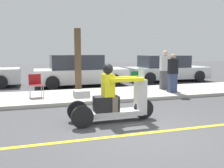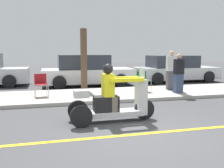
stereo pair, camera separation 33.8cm
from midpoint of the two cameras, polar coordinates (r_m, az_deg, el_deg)
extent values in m
plane|color=#424244|center=(5.58, 5.51, -11.19)|extent=(60.00, 60.00, 0.00)
cube|color=gold|center=(5.45, 1.75, -11.60)|extent=(24.00, 0.12, 0.01)
cube|color=#B2ADA3|center=(9.83, -5.08, -2.55)|extent=(28.00, 2.80, 0.12)
cylinder|color=black|center=(6.66, 5.79, -5.69)|extent=(0.53, 0.10, 0.53)
cylinder|color=black|center=(5.90, -8.47, -7.50)|extent=(0.53, 0.10, 0.53)
cylinder|color=black|center=(6.50, -9.36, -6.10)|extent=(0.53, 0.10, 0.53)
cube|color=silver|center=(6.38, -1.53, -6.74)|extent=(1.56, 0.44, 0.13)
cube|color=black|center=(6.28, -2.90, -4.54)|extent=(0.62, 0.34, 0.39)
cube|color=silver|center=(6.55, 5.03, -2.87)|extent=(0.24, 0.34, 0.92)
cube|color=silver|center=(6.48, 5.26, 2.44)|extent=(0.03, 0.31, 0.30)
cube|color=silver|center=(6.10, -8.59, -2.26)|extent=(0.36, 0.34, 0.18)
cube|color=yellow|center=(6.21, -2.49, -0.27)|extent=(0.26, 0.38, 0.55)
sphere|color=black|center=(6.17, -2.51, 3.45)|extent=(0.26, 0.26, 0.26)
cube|color=#726656|center=(6.22, -1.01, -4.66)|extent=(0.14, 0.14, 0.39)
cube|color=#726656|center=(6.44, -1.62, -4.22)|extent=(0.14, 0.14, 0.39)
cube|color=yellow|center=(6.14, 1.99, 0.92)|extent=(0.88, 0.09, 0.09)
cube|color=yellow|center=(6.51, 0.80, 1.32)|extent=(0.88, 0.09, 0.09)
cube|color=#515156|center=(11.06, 11.04, 0.92)|extent=(0.38, 0.27, 0.81)
cube|color=silver|center=(11.00, 11.14, 4.69)|extent=(0.42, 0.27, 0.64)
sphere|color=beige|center=(10.99, 11.20, 6.93)|extent=(0.22, 0.22, 0.22)
cube|color=#38476B|center=(10.30, 12.72, 0.21)|extent=(0.34, 0.24, 0.75)
cube|color=black|center=(10.24, 12.83, 3.93)|extent=(0.38, 0.24, 0.59)
sphere|color=tan|center=(10.22, 12.90, 6.15)|extent=(0.20, 0.20, 0.20)
cylinder|color=#A5A8AD|center=(9.23, -19.12, -1.86)|extent=(0.02, 0.02, 0.44)
cylinder|color=#A5A8AD|center=(9.28, -16.42, -1.69)|extent=(0.02, 0.02, 0.44)
cylinder|color=#A5A8AD|center=(9.66, -19.40, -1.46)|extent=(0.02, 0.02, 0.44)
cylinder|color=#A5A8AD|center=(9.71, -16.82, -1.30)|extent=(0.02, 0.02, 0.44)
cube|color=maroon|center=(9.43, -18.00, -0.19)|extent=(0.49, 0.49, 0.02)
cube|color=maroon|center=(9.63, -18.21, 1.03)|extent=(0.44, 0.08, 0.38)
cylinder|color=#A5A8AD|center=(10.03, 4.62, -0.71)|extent=(0.02, 0.02, 0.44)
cylinder|color=#A5A8AD|center=(10.25, 6.78, -0.56)|extent=(0.02, 0.02, 0.44)
cylinder|color=#A5A8AD|center=(10.41, 3.45, -0.39)|extent=(0.02, 0.02, 0.44)
cylinder|color=#A5A8AD|center=(10.62, 5.55, -0.25)|extent=(0.02, 0.02, 0.44)
cube|color=#19662D|center=(10.30, 5.11, 0.79)|extent=(0.49, 0.49, 0.02)
cube|color=#19662D|center=(10.47, 4.53, 1.90)|extent=(0.44, 0.08, 0.38)
cylinder|color=black|center=(12.91, -24.81, 0.39)|extent=(0.64, 0.22, 0.64)
cylinder|color=black|center=(14.60, -24.00, 1.20)|extent=(0.64, 0.22, 0.64)
cube|color=silver|center=(15.03, 11.85, 2.57)|extent=(4.82, 1.84, 0.65)
cube|color=#2D333D|center=(14.87, 11.10, 5.12)|extent=(2.65, 1.66, 0.68)
cylinder|color=black|center=(15.13, 18.73, 1.66)|extent=(0.64, 0.22, 0.64)
cylinder|color=black|center=(16.64, 14.97, 2.32)|extent=(0.64, 0.22, 0.64)
cylinder|color=black|center=(13.51, 7.95, 1.32)|extent=(0.64, 0.22, 0.64)
cylinder|color=black|center=(15.19, 4.95, 2.06)|extent=(0.64, 0.22, 0.64)
cube|color=silver|center=(12.85, -7.86, 1.91)|extent=(4.59, 1.83, 0.69)
cube|color=#2D333D|center=(12.77, -8.93, 5.00)|extent=(2.53, 1.64, 0.71)
cylinder|color=black|center=(12.34, -0.27, 0.80)|extent=(0.64, 0.22, 0.64)
cylinder|color=black|center=(14.08, -2.49, 1.64)|extent=(0.64, 0.22, 0.64)
cylinder|color=black|center=(11.81, -14.23, 0.24)|extent=(0.64, 0.22, 0.64)
cylinder|color=black|center=(13.62, -14.70, 1.19)|extent=(0.64, 0.22, 0.64)
cylinder|color=brown|center=(10.78, -8.70, 5.58)|extent=(0.28, 0.28, 2.60)
camera|label=1|loc=(0.17, -91.55, -0.21)|focal=40.00mm
camera|label=2|loc=(0.17, 88.45, 0.21)|focal=40.00mm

